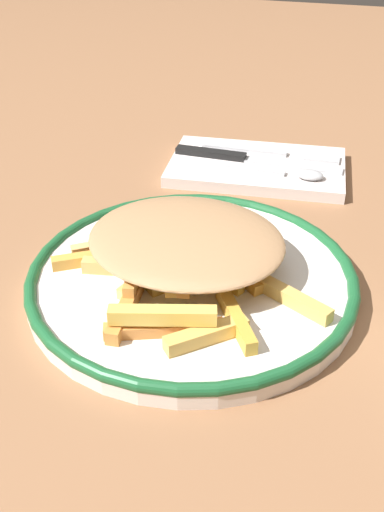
{
  "coord_description": "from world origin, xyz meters",
  "views": [
    {
      "loc": [
        0.45,
        0.12,
        0.34
      ],
      "look_at": [
        0.0,
        0.0,
        0.04
      ],
      "focal_mm": 43.69,
      "sensor_mm": 36.0,
      "label": 1
    }
  ],
  "objects_px": {
    "napkin": "(257,167)",
    "fork": "(271,153)",
    "spoon": "(282,172)",
    "fries_heap": "(186,250)",
    "plate": "(192,279)",
    "knife": "(242,158)"
  },
  "relations": [
    {
      "from": "plate",
      "to": "fork",
      "type": "height_order",
      "value": "plate"
    },
    {
      "from": "napkin",
      "to": "knife",
      "type": "height_order",
      "value": "knife"
    },
    {
      "from": "fries_heap",
      "to": "spoon",
      "type": "distance_m",
      "value": 0.23
    },
    {
      "from": "fries_heap",
      "to": "napkin",
      "type": "bearing_deg",
      "value": 175.7
    },
    {
      "from": "spoon",
      "to": "knife",
      "type": "bearing_deg",
      "value": -118.64
    },
    {
      "from": "spoon",
      "to": "plate",
      "type": "bearing_deg",
      "value": -11.81
    },
    {
      "from": "spoon",
      "to": "fries_heap",
      "type": "bearing_deg",
      "value": -13.4
    },
    {
      "from": "fork",
      "to": "spoon",
      "type": "bearing_deg",
      "value": 21.8
    },
    {
      "from": "fries_heap",
      "to": "napkin",
      "type": "distance_m",
      "value": 0.26
    },
    {
      "from": "napkin",
      "to": "spoon",
      "type": "height_order",
      "value": "spoon"
    },
    {
      "from": "fork",
      "to": "plate",
      "type": "bearing_deg",
      "value": -5.07
    },
    {
      "from": "fork",
      "to": "knife",
      "type": "height_order",
      "value": "knife"
    },
    {
      "from": "fries_heap",
      "to": "spoon",
      "type": "bearing_deg",
      "value": 166.6
    },
    {
      "from": "plate",
      "to": "knife",
      "type": "xyz_separation_m",
      "value": [
        -0.26,
        -0.01,
        0.01
      ]
    },
    {
      "from": "fries_heap",
      "to": "fork",
      "type": "bearing_deg",
      "value": 173.68
    },
    {
      "from": "plate",
      "to": "napkin",
      "type": "relative_size",
      "value": 1.4
    },
    {
      "from": "napkin",
      "to": "knife",
      "type": "relative_size",
      "value": 1.02
    },
    {
      "from": "fries_heap",
      "to": "napkin",
      "type": "relative_size",
      "value": 1.2
    },
    {
      "from": "napkin",
      "to": "fork",
      "type": "height_order",
      "value": "fork"
    },
    {
      "from": "napkin",
      "to": "fork",
      "type": "xyz_separation_m",
      "value": [
        -0.03,
        0.01,
        0.01
      ]
    },
    {
      "from": "plate",
      "to": "spoon",
      "type": "xyz_separation_m",
      "value": [
        -0.23,
        0.05,
        0.01
      ]
    },
    {
      "from": "napkin",
      "to": "spoon",
      "type": "relative_size",
      "value": 1.41
    }
  ]
}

